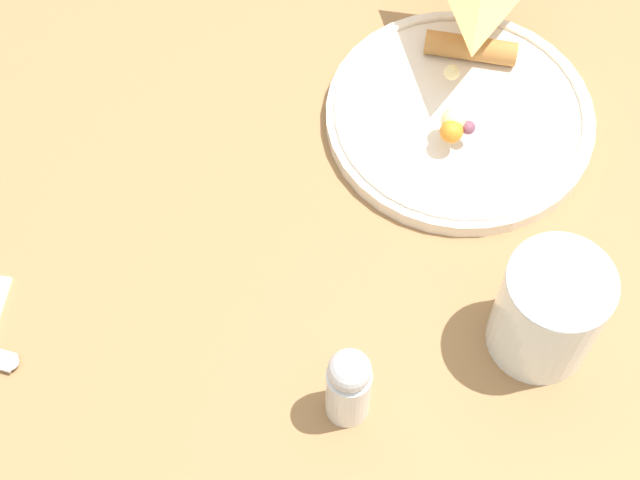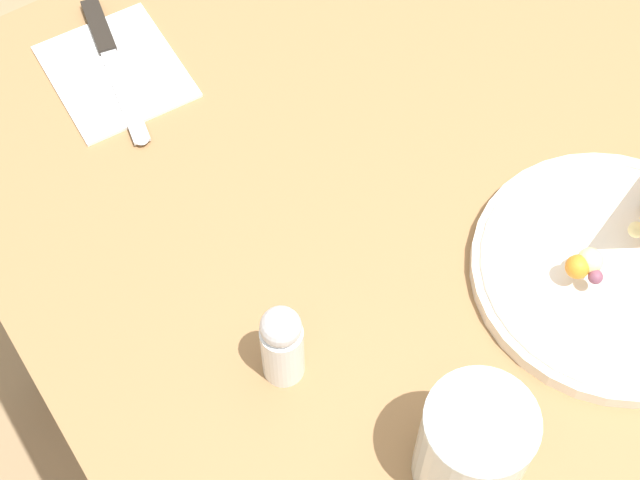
% 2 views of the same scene
% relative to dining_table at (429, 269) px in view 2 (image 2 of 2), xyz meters
% --- Properties ---
extents(ground_plane, '(6.00, 6.00, 0.00)m').
position_rel_dining_table_xyz_m(ground_plane, '(0.00, 0.00, -0.61)').
color(ground_plane, '#997A56').
extents(dining_table, '(0.94, 0.81, 0.72)m').
position_rel_dining_table_xyz_m(dining_table, '(0.00, 0.00, 0.00)').
color(dining_table, olive).
rests_on(dining_table, ground_plane).
extents(plate_pizza, '(0.26, 0.26, 0.05)m').
position_rel_dining_table_xyz_m(plate_pizza, '(0.15, 0.09, 0.13)').
color(plate_pizza, silver).
rests_on(plate_pizza, dining_table).
extents(milk_glass, '(0.09, 0.09, 0.11)m').
position_rel_dining_table_xyz_m(milk_glass, '(0.22, -0.14, 0.16)').
color(milk_glass, white).
rests_on(milk_glass, dining_table).
extents(napkin_folded, '(0.16, 0.14, 0.00)m').
position_rel_dining_table_xyz_m(napkin_folded, '(-0.33, -0.18, 0.12)').
color(napkin_folded, white).
rests_on(napkin_folded, dining_table).
extents(butter_knife, '(0.21, 0.06, 0.01)m').
position_rel_dining_table_xyz_m(butter_knife, '(-0.34, -0.18, 0.12)').
color(butter_knife, black).
rests_on(butter_knife, napkin_folded).
extents(salt_shaker, '(0.04, 0.04, 0.10)m').
position_rel_dining_table_xyz_m(salt_shaker, '(0.06, -0.22, 0.16)').
color(salt_shaker, white).
rests_on(salt_shaker, dining_table).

